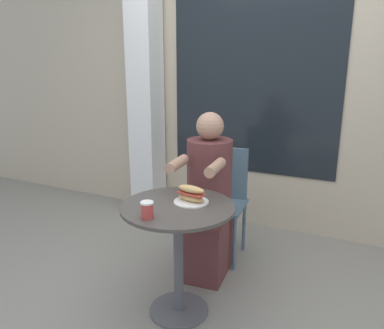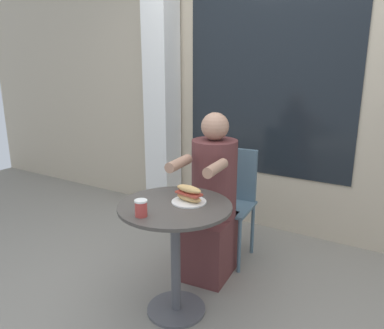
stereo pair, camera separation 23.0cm
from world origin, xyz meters
name	(u,v)px [view 1 (the left image)]	position (x,y,z in m)	size (l,w,h in m)	color
ground_plane	(179,311)	(0.00, 0.00, 0.00)	(8.00, 8.00, 0.00)	gray
storefront_wall	(257,77)	(0.00, 1.54, 1.40)	(8.00, 0.09, 2.80)	#B7A88E
lattice_pillar	(146,97)	(-1.06, 1.35, 1.20)	(0.27, 0.27, 2.40)	silver
cafe_table	(178,236)	(0.00, 0.00, 0.52)	(0.68, 0.68, 0.72)	#47423D
diner_chair	(223,192)	(-0.04, 0.86, 0.52)	(0.41, 0.41, 0.87)	slate
seated_diner	(208,206)	(-0.03, 0.52, 0.53)	(0.37, 0.59, 1.20)	brown
sandwich_on_plate	(191,195)	(0.05, 0.08, 0.76)	(0.21, 0.21, 0.10)	white
drink_cup	(147,210)	(-0.06, -0.24, 0.77)	(0.07, 0.07, 0.09)	#B73D38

